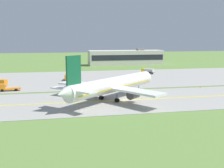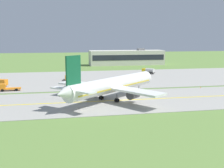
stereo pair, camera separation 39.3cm
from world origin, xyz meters
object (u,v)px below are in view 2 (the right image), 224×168
Objects in this scene: airplane_lead at (112,85)px; service_truck_pushback at (7,88)px; service_truck_catering at (148,71)px; service_truck_fuel at (69,77)px.

airplane_lead is 35.54m from service_truck_pushback.
service_truck_pushback is at bearing -150.69° from service_truck_catering.
service_truck_catering reaches higher than service_truck_pushback.
service_truck_fuel is at bearing -160.68° from service_truck_catering.
service_truck_fuel is (-9.78, 38.02, -2.60)m from airplane_lead.
service_truck_pushback is at bearing -136.53° from service_truck_fuel.
airplane_lead is 5.14× the size of service_truck_fuel.
airplane_lead is at bearing -32.21° from service_truck_pushback.
airplane_lead is 5.42× the size of service_truck_catering.
service_truck_fuel is 39.28m from service_truck_catering.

